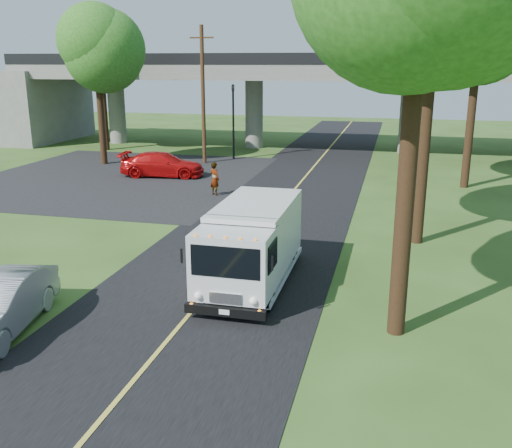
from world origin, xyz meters
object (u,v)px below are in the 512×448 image
(traffic_signal, at_px, (233,114))
(tree_right_far, at_px, (485,29))
(tree_left_far, at_px, (101,51))
(pedestrian, at_px, (215,179))
(step_van, at_px, (252,242))
(red_sedan, at_px, (163,164))
(utility_pole, at_px, (203,95))
(tree_left_lot, at_px, (97,42))

(traffic_signal, bearing_deg, tree_right_far, -22.07)
(tree_left_far, height_order, pedestrian, tree_left_far)
(traffic_signal, relative_size, step_van, 0.87)
(pedestrian, bearing_deg, traffic_signal, -43.48)
(pedestrian, bearing_deg, red_sedan, -6.14)
(tree_right_far, bearing_deg, tree_left_far, 162.90)
(utility_pole, distance_m, pedestrian, 10.60)
(traffic_signal, bearing_deg, step_van, -72.61)
(traffic_signal, height_order, tree_left_far, tree_left_far)
(utility_pole, height_order, tree_left_lot, tree_left_lot)
(tree_right_far, relative_size, red_sedan, 2.19)
(tree_left_far, xyz_separation_m, red_sedan, (8.38, -8.95, -6.72))
(red_sedan, bearing_deg, tree_left_lot, 53.88)
(red_sedan, bearing_deg, tree_left_far, 35.73)
(traffic_signal, height_order, tree_left_lot, tree_left_lot)
(tree_left_lot, bearing_deg, tree_left_far, 116.57)
(step_van, height_order, pedestrian, step_van)
(utility_pole, xyz_separation_m, tree_left_lot, (-6.29, -2.16, 3.31))
(traffic_signal, bearing_deg, utility_pole, -126.87)
(tree_left_lot, height_order, pedestrian, tree_left_lot)
(traffic_signal, relative_size, utility_pole, 0.58)
(red_sedan, bearing_deg, tree_right_far, -94.30)
(tree_right_far, xyz_separation_m, red_sedan, (-17.62, -0.95, -7.57))
(red_sedan, relative_size, pedestrian, 2.90)
(traffic_signal, relative_size, tree_left_lot, 0.50)
(tree_left_lot, relative_size, pedestrian, 6.06)
(traffic_signal, bearing_deg, tree_left_lot, -151.89)
(utility_pole, height_order, step_van, utility_pole)
(traffic_signal, bearing_deg, red_sedan, -108.79)
(pedestrian, bearing_deg, tree_left_far, -9.69)
(traffic_signal, distance_m, step_van, 23.82)
(utility_pole, distance_m, tree_left_far, 10.45)
(utility_pole, bearing_deg, red_sedan, -100.20)
(tree_left_lot, bearing_deg, pedestrian, -35.17)
(utility_pole, xyz_separation_m, tree_right_far, (16.71, -4.16, 3.71))
(tree_left_lot, distance_m, red_sedan, 9.44)
(step_van, relative_size, pedestrian, 3.44)
(tree_left_far, bearing_deg, tree_left_lot, -63.43)
(traffic_signal, height_order, pedestrian, traffic_signal)
(utility_pole, relative_size, pedestrian, 5.20)
(traffic_signal, bearing_deg, tree_left_far, 170.35)
(pedestrian, bearing_deg, step_van, 148.56)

